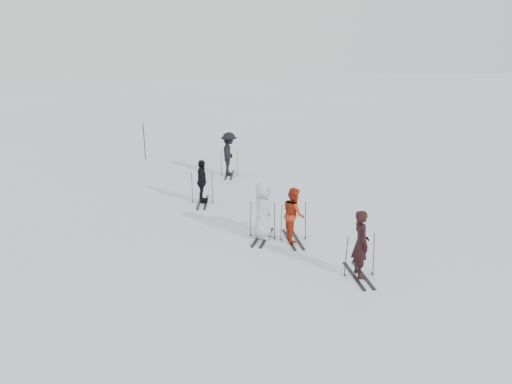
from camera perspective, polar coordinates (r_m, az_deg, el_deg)
The scene contains 12 objects.
ground at distance 17.14m, azimuth 0.47°, elevation -4.20°, with size 120.00×120.00×0.00m, color silver.
skier_near_dark at distance 13.87m, azimuth 11.88°, elevation -5.88°, with size 0.69×0.45×1.89m, color black.
skier_red at distance 15.97m, azimuth 4.33°, elevation -2.61°, with size 0.84×0.66×1.73m, color #A32912.
skier_grey at distance 16.07m, azimuth 0.77°, elevation -2.17°, with size 0.91×0.59×1.87m, color #B7BEC2.
skier_uphill_left at distance 19.52m, azimuth -6.19°, elevation 1.14°, with size 1.00×0.42×1.71m, color black.
skier_uphill_far at distance 23.22m, azimuth -3.09°, elevation 4.32°, with size 1.30×0.75×2.02m, color black.
skis_near_dark at distance 13.99m, azimuth 11.80°, elevation -7.03°, with size 0.93×1.76×1.28m, color black, non-canonical shape.
skis_red at distance 16.05m, azimuth 4.31°, elevation -3.35°, with size 0.94×1.77×1.29m, color black, non-canonical shape.
skis_grey at distance 16.17m, azimuth 0.76°, elevation -3.11°, with size 0.94×1.78×1.30m, color black, non-canonical shape.
skis_uphill_left at distance 19.59m, azimuth -6.17°, elevation 0.54°, with size 0.93×1.76×1.28m, color black, non-canonical shape.
skis_uphill_far at distance 23.31m, azimuth -3.07°, elevation 3.36°, with size 0.88×1.67×1.22m, color black, non-canonical shape.
piste_marker at distance 26.79m, azimuth -12.65°, elevation 5.64°, with size 0.04×0.04×1.92m, color black.
Camera 1 is at (-2.35, -15.71, 6.45)m, focal length 35.00 mm.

